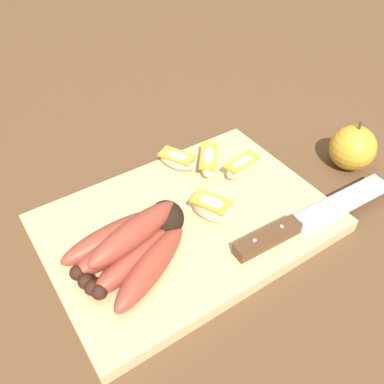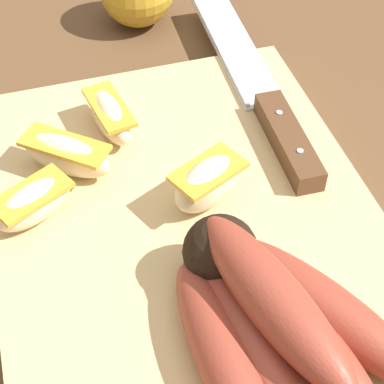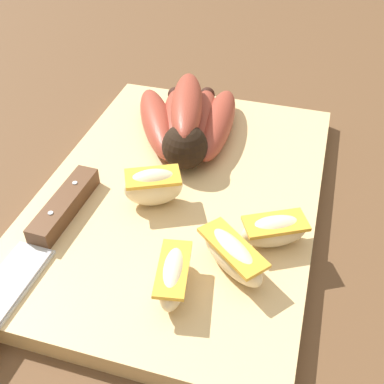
# 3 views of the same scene
# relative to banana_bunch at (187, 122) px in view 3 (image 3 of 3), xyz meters

# --- Properties ---
(ground_plane) EXTENTS (6.00, 6.00, 0.00)m
(ground_plane) POSITION_rel_banana_bunch_xyz_m (-0.08, -0.01, -0.04)
(ground_plane) COLOR brown
(cutting_board) EXTENTS (0.39, 0.27, 0.02)m
(cutting_board) POSITION_rel_banana_bunch_xyz_m (-0.09, -0.02, -0.03)
(cutting_board) COLOR tan
(cutting_board) RESTS_ON ground_plane
(banana_bunch) EXTENTS (0.17, 0.14, 0.06)m
(banana_bunch) POSITION_rel_banana_bunch_xyz_m (0.00, 0.00, 0.00)
(banana_bunch) COLOR black
(banana_bunch) RESTS_ON cutting_board
(chefs_knife) EXTENTS (0.28, 0.04, 0.02)m
(chefs_knife) POSITION_rel_banana_bunch_xyz_m (-0.20, 0.08, -0.02)
(chefs_knife) COLOR silver
(chefs_knife) RESTS_ON cutting_board
(apple_wedge_near) EXTENTS (0.05, 0.06, 0.04)m
(apple_wedge_near) POSITION_rel_banana_bunch_xyz_m (-0.12, -0.00, -0.00)
(apple_wedge_near) COLOR beige
(apple_wedge_near) RESTS_ON cutting_board
(apple_wedge_middle) EXTENTS (0.05, 0.06, 0.03)m
(apple_wedge_middle) POSITION_rel_banana_bunch_xyz_m (-0.14, -0.12, -0.01)
(apple_wedge_middle) COLOR beige
(apple_wedge_middle) RESTS_ON cutting_board
(apple_wedge_far) EXTENTS (0.07, 0.03, 0.03)m
(apple_wedge_far) POSITION_rel_banana_bunch_xyz_m (-0.21, -0.05, -0.01)
(apple_wedge_far) COLOR beige
(apple_wedge_far) RESTS_ON cutting_board
(apple_wedge_extra) EXTENTS (0.06, 0.07, 0.03)m
(apple_wedge_extra) POSITION_rel_banana_bunch_xyz_m (-0.18, -0.09, -0.01)
(apple_wedge_extra) COLOR beige
(apple_wedge_extra) RESTS_ON cutting_board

